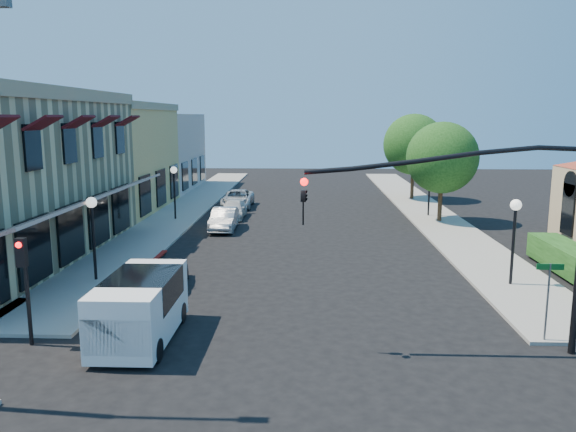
{
  "coord_description": "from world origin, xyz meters",
  "views": [
    {
      "loc": [
        0.34,
        -14.17,
        6.79
      ],
      "look_at": [
        -0.56,
        9.37,
        2.6
      ],
      "focal_mm": 35.0,
      "sensor_mm": 36.0,
      "label": 1
    }
  ],
  "objects_px": {
    "street_tree_b": "(414,144)",
    "lamppost_right_near": "(515,220)",
    "street_tree_a": "(442,158)",
    "lamppost_left_near": "(92,217)",
    "secondary_signal": "(24,271)",
    "white_van": "(140,305)",
    "parked_car_b": "(224,219)",
    "lamppost_left_far": "(174,179)",
    "parked_car_c": "(233,210)",
    "signal_mast_arm": "(506,214)",
    "parked_car_d": "(238,199)",
    "parked_car_a": "(171,273)",
    "lamppost_right_far": "(430,177)",
    "street_name_sign": "(548,290)"
  },
  "relations": [
    {
      "from": "lamppost_right_far",
      "to": "parked_car_b",
      "type": "height_order",
      "value": "lamppost_right_far"
    },
    {
      "from": "parked_car_a",
      "to": "parked_car_d",
      "type": "bearing_deg",
      "value": 82.0
    },
    {
      "from": "signal_mast_arm",
      "to": "white_van",
      "type": "height_order",
      "value": "signal_mast_arm"
    },
    {
      "from": "parked_car_a",
      "to": "parked_car_c",
      "type": "xyz_separation_m",
      "value": [
        0.45,
        15.5,
        0.04
      ]
    },
    {
      "from": "lamppost_left_near",
      "to": "parked_car_c",
      "type": "distance_m",
      "value": 15.68
    },
    {
      "from": "street_tree_b",
      "to": "lamppost_left_far",
      "type": "height_order",
      "value": "street_tree_b"
    },
    {
      "from": "street_name_sign",
      "to": "lamppost_left_near",
      "type": "height_order",
      "value": "lamppost_left_near"
    },
    {
      "from": "white_van",
      "to": "street_name_sign",
      "type": "bearing_deg",
      "value": 1.16
    },
    {
      "from": "lamppost_right_near",
      "to": "parked_car_c",
      "type": "xyz_separation_m",
      "value": [
        -13.3,
        15.08,
        -2.16
      ]
    },
    {
      "from": "lamppost_left_far",
      "to": "street_tree_a",
      "type": "bearing_deg",
      "value": 0.0
    },
    {
      "from": "street_tree_a",
      "to": "secondary_signal",
      "type": "distance_m",
      "value": 26.64
    },
    {
      "from": "street_tree_b",
      "to": "signal_mast_arm",
      "type": "xyz_separation_m",
      "value": [
        -2.94,
        -30.5,
        -0.46
      ]
    },
    {
      "from": "street_tree_a",
      "to": "lamppost_left_near",
      "type": "distance_m",
      "value": 22.3
    },
    {
      "from": "parked_car_d",
      "to": "secondary_signal",
      "type": "bearing_deg",
      "value": -96.5
    },
    {
      "from": "secondary_signal",
      "to": "parked_car_c",
      "type": "height_order",
      "value": "secondary_signal"
    },
    {
      "from": "secondary_signal",
      "to": "parked_car_b",
      "type": "height_order",
      "value": "secondary_signal"
    },
    {
      "from": "street_tree_b",
      "to": "lamppost_left_near",
      "type": "xyz_separation_m",
      "value": [
        -17.3,
        -24.0,
        -1.81
      ]
    },
    {
      "from": "secondary_signal",
      "to": "lamppost_left_far",
      "type": "height_order",
      "value": "lamppost_left_far"
    },
    {
      "from": "street_tree_a",
      "to": "secondary_signal",
      "type": "height_order",
      "value": "street_tree_a"
    },
    {
      "from": "lamppost_left_near",
      "to": "parked_car_d",
      "type": "relative_size",
      "value": 0.76
    },
    {
      "from": "parked_car_d",
      "to": "lamppost_right_far",
      "type": "bearing_deg",
      "value": -15.2
    },
    {
      "from": "secondary_signal",
      "to": "white_van",
      "type": "relative_size",
      "value": 0.74
    },
    {
      "from": "street_name_sign",
      "to": "lamppost_left_far",
      "type": "height_order",
      "value": "lamppost_left_far"
    },
    {
      "from": "secondary_signal",
      "to": "parked_car_d",
      "type": "distance_m",
      "value": 26.46
    },
    {
      "from": "street_tree_a",
      "to": "lamppost_right_far",
      "type": "height_order",
      "value": "street_tree_a"
    },
    {
      "from": "secondary_signal",
      "to": "lamppost_right_near",
      "type": "height_order",
      "value": "lamppost_right_near"
    },
    {
      "from": "parked_car_b",
      "to": "street_tree_b",
      "type": "bearing_deg",
      "value": 42.79
    },
    {
      "from": "signal_mast_arm",
      "to": "parked_car_a",
      "type": "bearing_deg",
      "value": 151.28
    },
    {
      "from": "secondary_signal",
      "to": "parked_car_a",
      "type": "relative_size",
      "value": 1.05
    },
    {
      "from": "street_tree_b",
      "to": "lamppost_right_near",
      "type": "xyz_separation_m",
      "value": [
        -0.3,
        -24.0,
        -1.81
      ]
    },
    {
      "from": "secondary_signal",
      "to": "parked_car_a",
      "type": "xyz_separation_m",
      "value": [
        2.75,
        6.17,
        -1.78
      ]
    },
    {
      "from": "secondary_signal",
      "to": "lamppost_left_far",
      "type": "relative_size",
      "value": 0.93
    },
    {
      "from": "street_name_sign",
      "to": "parked_car_b",
      "type": "height_order",
      "value": "street_name_sign"
    },
    {
      "from": "lamppost_right_near",
      "to": "parked_car_c",
      "type": "height_order",
      "value": "lamppost_right_near"
    },
    {
      "from": "parked_car_a",
      "to": "parked_car_c",
      "type": "height_order",
      "value": "parked_car_c"
    },
    {
      "from": "parked_car_b",
      "to": "parked_car_c",
      "type": "height_order",
      "value": "parked_car_b"
    },
    {
      "from": "lamppost_left_near",
      "to": "parked_car_b",
      "type": "relative_size",
      "value": 0.88
    },
    {
      "from": "street_tree_b",
      "to": "parked_car_a",
      "type": "distance_m",
      "value": 28.46
    },
    {
      "from": "lamppost_right_near",
      "to": "street_name_sign",
      "type": "bearing_deg",
      "value": -99.78
    },
    {
      "from": "street_tree_a",
      "to": "street_tree_b",
      "type": "xyz_separation_m",
      "value": [
        0.0,
        10.0,
        0.35
      ]
    },
    {
      "from": "secondary_signal",
      "to": "street_name_sign",
      "type": "height_order",
      "value": "secondary_signal"
    },
    {
      "from": "lamppost_right_near",
      "to": "white_van",
      "type": "height_order",
      "value": "lamppost_right_near"
    },
    {
      "from": "parked_car_b",
      "to": "parked_car_d",
      "type": "xyz_separation_m",
      "value": [
        -0.28,
        8.65,
        -0.01
      ]
    },
    {
      "from": "parked_car_c",
      "to": "lamppost_left_far",
      "type": "bearing_deg",
      "value": -163.23
    },
    {
      "from": "parked_car_c",
      "to": "parked_car_b",
      "type": "bearing_deg",
      "value": -89.54
    },
    {
      "from": "white_van",
      "to": "parked_car_b",
      "type": "relative_size",
      "value": 1.11
    },
    {
      "from": "secondary_signal",
      "to": "lamppost_left_near",
      "type": "distance_m",
      "value": 6.63
    },
    {
      "from": "secondary_signal",
      "to": "lamppost_right_far",
      "type": "xyz_separation_m",
      "value": [
        16.5,
        22.59,
        0.42
      ]
    },
    {
      "from": "street_tree_a",
      "to": "parked_car_c",
      "type": "xyz_separation_m",
      "value": [
        -13.6,
        1.08,
        -3.62
      ]
    },
    {
      "from": "lamppost_left_far",
      "to": "parked_car_c",
      "type": "distance_m",
      "value": 4.42
    }
  ]
}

